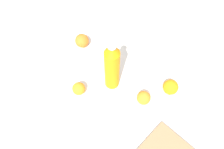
{
  "coord_description": "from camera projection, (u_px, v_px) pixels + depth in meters",
  "views": [
    {
      "loc": [
        -0.53,
        -0.31,
        1.0
      ],
      "look_at": [
        -0.02,
        -0.04,
        0.08
      ],
      "focal_mm": 36.81,
      "sensor_mm": 36.0,
      "label": 1
    }
  ],
  "objects": [
    {
      "name": "ground_plane",
      "position": [
        107.0,
        77.0,
        1.17
      ],
      "size": [
        2.4,
        2.4,
        0.0
      ],
      "primitive_type": "plane",
      "color": "silver"
    },
    {
      "name": "water_bottle",
      "position": [
        112.0,
        67.0,
        1.03
      ],
      "size": [
        0.07,
        0.07,
        0.3
      ],
      "rotation": [
        0.0,
        0.0,
        5.3
      ],
      "color": "orange",
      "rests_on": "ground_plane"
    },
    {
      "name": "orange_0",
      "position": [
        79.0,
        89.0,
        1.1
      ],
      "size": [
        0.06,
        0.06,
        0.06
      ],
      "primitive_type": "sphere",
      "color": "orange",
      "rests_on": "ground_plane"
    },
    {
      "name": "orange_1",
      "position": [
        171.0,
        87.0,
        1.1
      ],
      "size": [
        0.07,
        0.07,
        0.07
      ],
      "primitive_type": "sphere",
      "color": "orange",
      "rests_on": "ground_plane"
    },
    {
      "name": "orange_2",
      "position": [
        144.0,
        98.0,
        1.07
      ],
      "size": [
        0.07,
        0.07,
        0.07
      ],
      "primitive_type": "sphere",
      "color": "orange",
      "rests_on": "ground_plane"
    },
    {
      "name": "orange_3",
      "position": [
        82.0,
        41.0,
        1.25
      ],
      "size": [
        0.08,
        0.08,
        0.08
      ],
      "primitive_type": "sphere",
      "color": "orange",
      "rests_on": "ground_plane"
    }
  ]
}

